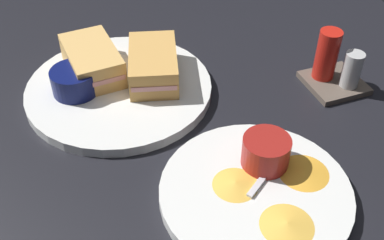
{
  "coord_description": "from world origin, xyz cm",
  "views": [
    {
      "loc": [
        56.19,
        -16.27,
        47.26
      ],
      "look_at": [
        8.34,
        1.52,
        3.0
      ],
      "focal_mm": 44.18,
      "sensor_mm": 36.0,
      "label": 1
    }
  ],
  "objects_px": {
    "sandwich_half_far": "(92,61)",
    "condiment_caddy": "(335,67)",
    "ramekin_dark_sauce": "(74,80)",
    "plate_sandwich_main": "(119,89)",
    "plate_chips_companion": "(255,193)",
    "ramekin_light_gravy": "(266,151)",
    "sandwich_half_near": "(151,65)",
    "spoon_by_dark_ramekin": "(112,85)",
    "spoon_by_gravy_ramekin": "(275,162)"
  },
  "relations": [
    {
      "from": "sandwich_half_far",
      "to": "ramekin_dark_sauce",
      "type": "relative_size",
      "value": 1.9
    },
    {
      "from": "sandwich_half_near",
      "to": "plate_chips_companion",
      "type": "distance_m",
      "value": 0.28
    },
    {
      "from": "sandwich_half_near",
      "to": "sandwich_half_far",
      "type": "distance_m",
      "value": 0.1
    },
    {
      "from": "sandwich_half_near",
      "to": "ramekin_light_gravy",
      "type": "relative_size",
      "value": 2.3
    },
    {
      "from": "plate_chips_companion",
      "to": "spoon_by_gravy_ramekin",
      "type": "height_order",
      "value": "spoon_by_gravy_ramekin"
    },
    {
      "from": "spoon_by_dark_ramekin",
      "to": "sandwich_half_far",
      "type": "bearing_deg",
      "value": -158.09
    },
    {
      "from": "sandwich_half_far",
      "to": "condiment_caddy",
      "type": "height_order",
      "value": "condiment_caddy"
    },
    {
      "from": "plate_sandwich_main",
      "to": "plate_chips_companion",
      "type": "height_order",
      "value": "same"
    },
    {
      "from": "spoon_by_gravy_ramekin",
      "to": "spoon_by_dark_ramekin",
      "type": "bearing_deg",
      "value": -146.27
    },
    {
      "from": "plate_sandwich_main",
      "to": "sandwich_half_far",
      "type": "bearing_deg",
      "value": -147.61
    },
    {
      "from": "sandwich_half_far",
      "to": "spoon_by_dark_ramekin",
      "type": "distance_m",
      "value": 0.06
    },
    {
      "from": "sandwich_half_near",
      "to": "spoon_by_gravy_ramekin",
      "type": "distance_m",
      "value": 0.27
    },
    {
      "from": "ramekin_light_gravy",
      "to": "spoon_by_gravy_ramekin",
      "type": "height_order",
      "value": "ramekin_light_gravy"
    },
    {
      "from": "spoon_by_dark_ramekin",
      "to": "plate_chips_companion",
      "type": "bearing_deg",
      "value": 23.86
    },
    {
      "from": "sandwich_half_far",
      "to": "plate_chips_companion",
      "type": "distance_m",
      "value": 0.35
    },
    {
      "from": "ramekin_light_gravy",
      "to": "spoon_by_gravy_ramekin",
      "type": "relative_size",
      "value": 0.71
    },
    {
      "from": "plate_sandwich_main",
      "to": "sandwich_half_far",
      "type": "xyz_separation_m",
      "value": [
        -0.05,
        -0.03,
        0.03
      ]
    },
    {
      "from": "plate_chips_companion",
      "to": "sandwich_half_near",
      "type": "bearing_deg",
      "value": -169.09
    },
    {
      "from": "spoon_by_dark_ramekin",
      "to": "ramekin_light_gravy",
      "type": "distance_m",
      "value": 0.28
    },
    {
      "from": "plate_sandwich_main",
      "to": "sandwich_half_far",
      "type": "height_order",
      "value": "sandwich_half_far"
    },
    {
      "from": "sandwich_half_far",
      "to": "ramekin_light_gravy",
      "type": "distance_m",
      "value": 0.33
    },
    {
      "from": "ramekin_dark_sauce",
      "to": "condiment_caddy",
      "type": "height_order",
      "value": "condiment_caddy"
    },
    {
      "from": "plate_chips_companion",
      "to": "condiment_caddy",
      "type": "distance_m",
      "value": 0.29
    },
    {
      "from": "plate_chips_companion",
      "to": "condiment_caddy",
      "type": "height_order",
      "value": "condiment_caddy"
    },
    {
      "from": "spoon_by_gravy_ramekin",
      "to": "sandwich_half_far",
      "type": "bearing_deg",
      "value": -148.07
    },
    {
      "from": "ramekin_dark_sauce",
      "to": "ramekin_light_gravy",
      "type": "distance_m",
      "value": 0.32
    },
    {
      "from": "plate_sandwich_main",
      "to": "spoon_by_dark_ramekin",
      "type": "distance_m",
      "value": 0.02
    },
    {
      "from": "sandwich_half_near",
      "to": "sandwich_half_far",
      "type": "height_order",
      "value": "same"
    },
    {
      "from": "ramekin_light_gravy",
      "to": "plate_sandwich_main",
      "type": "bearing_deg",
      "value": -149.32
    },
    {
      "from": "plate_sandwich_main",
      "to": "sandwich_half_near",
      "type": "xyz_separation_m",
      "value": [
        -0.0,
        0.06,
        0.03
      ]
    },
    {
      "from": "plate_sandwich_main",
      "to": "sandwich_half_near",
      "type": "bearing_deg",
      "value": 92.39
    },
    {
      "from": "sandwich_half_far",
      "to": "condiment_caddy",
      "type": "relative_size",
      "value": 1.45
    },
    {
      "from": "plate_sandwich_main",
      "to": "condiment_caddy",
      "type": "bearing_deg",
      "value": 73.46
    },
    {
      "from": "sandwich_half_far",
      "to": "spoon_by_gravy_ramekin",
      "type": "distance_m",
      "value": 0.35
    },
    {
      "from": "plate_sandwich_main",
      "to": "condiment_caddy",
      "type": "relative_size",
      "value": 3.15
    },
    {
      "from": "ramekin_dark_sauce",
      "to": "ramekin_light_gravy",
      "type": "bearing_deg",
      "value": 40.27
    },
    {
      "from": "plate_chips_companion",
      "to": "condiment_caddy",
      "type": "bearing_deg",
      "value": 127.6
    },
    {
      "from": "plate_chips_companion",
      "to": "ramekin_light_gravy",
      "type": "bearing_deg",
      "value": 140.19
    },
    {
      "from": "sandwich_half_near",
      "to": "spoon_by_dark_ramekin",
      "type": "relative_size",
      "value": 1.47
    },
    {
      "from": "sandwich_half_near",
      "to": "ramekin_dark_sauce",
      "type": "relative_size",
      "value": 2.02
    },
    {
      "from": "sandwich_half_far",
      "to": "ramekin_dark_sauce",
      "type": "distance_m",
      "value": 0.05
    },
    {
      "from": "condiment_caddy",
      "to": "spoon_by_gravy_ramekin",
      "type": "bearing_deg",
      "value": -51.9
    },
    {
      "from": "sandwich_half_far",
      "to": "ramekin_dark_sauce",
      "type": "bearing_deg",
      "value": -42.14
    },
    {
      "from": "plate_chips_companion",
      "to": "spoon_by_gravy_ramekin",
      "type": "xyz_separation_m",
      "value": [
        -0.03,
        0.04,
        0.01
      ]
    },
    {
      "from": "spoon_by_dark_ramekin",
      "to": "ramekin_light_gravy",
      "type": "relative_size",
      "value": 1.57
    },
    {
      "from": "sandwich_half_far",
      "to": "condiment_caddy",
      "type": "bearing_deg",
      "value": 68.04
    },
    {
      "from": "plate_sandwich_main",
      "to": "plate_chips_companion",
      "type": "xyz_separation_m",
      "value": [
        0.27,
        0.11,
        0.0
      ]
    },
    {
      "from": "plate_chips_companion",
      "to": "sandwich_half_far",
      "type": "bearing_deg",
      "value": -156.43
    },
    {
      "from": "ramekin_dark_sauce",
      "to": "plate_chips_companion",
      "type": "relative_size",
      "value": 0.29
    },
    {
      "from": "sandwich_half_near",
      "to": "spoon_by_dark_ramekin",
      "type": "height_order",
      "value": "sandwich_half_near"
    }
  ]
}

